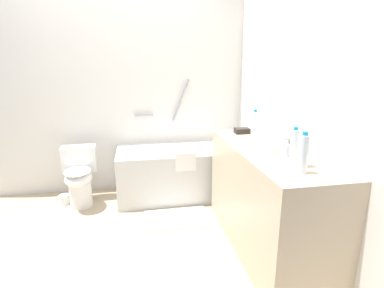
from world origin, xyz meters
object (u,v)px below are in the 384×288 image
object	(u,v)px
sink_basin	(266,145)
sink_faucet	(289,143)
water_bottle_2	(255,123)
amenity_basket	(242,131)
water_bottle_3	(303,154)
toilet_paper_roll	(64,199)
toilet	(79,176)
water_bottle_1	(295,144)
drinking_glass_0	(285,150)
water_bottle_0	(304,153)
bath_mat	(177,219)
bathtub	(181,170)
drinking_glass_1	(257,134)

from	to	relation	value
sink_basin	sink_faucet	bearing A→B (deg)	0.00
sink_basin	water_bottle_2	xyz separation A→B (m)	(0.07, 0.43, 0.09)
sink_faucet	amenity_basket	bearing A→B (deg)	110.82
water_bottle_3	toilet_paper_roll	world-z (taller)	water_bottle_3
toilet	water_bottle_1	size ratio (longest dim) A/B	2.78
drinking_glass_0	toilet_paper_roll	world-z (taller)	drinking_glass_0
toilet	water_bottle_0	world-z (taller)	water_bottle_0
bath_mat	water_bottle_1	bearing A→B (deg)	-49.29
toilet	sink_faucet	world-z (taller)	sink_faucet
water_bottle_1	toilet	bearing A→B (deg)	141.28
bathtub	sink_faucet	xyz separation A→B (m)	(0.72, -1.14, 0.59)
drinking_glass_1	amenity_basket	bearing A→B (deg)	105.91
drinking_glass_1	amenity_basket	xyz separation A→B (m)	(-0.06, 0.22, -0.02)
water_bottle_2	drinking_glass_1	size ratio (longest dim) A/B	3.03
water_bottle_0	bath_mat	bearing A→B (deg)	125.21
drinking_glass_0	water_bottle_3	bearing A→B (deg)	-100.65
water_bottle_0	toilet_paper_roll	xyz separation A→B (m)	(-1.91, 1.58, -0.91)
water_bottle_0	toilet_paper_roll	size ratio (longest dim) A/B	1.80
amenity_basket	water_bottle_2	bearing A→B (deg)	-53.41
sink_basin	water_bottle_1	distance (m)	0.32
water_bottle_0	water_bottle_2	distance (m)	0.89
toilet	amenity_basket	world-z (taller)	amenity_basket
sink_basin	bath_mat	distance (m)	1.24
water_bottle_0	drinking_glass_1	size ratio (longest dim) A/B	2.40
water_bottle_0	drinking_glass_0	size ratio (longest dim) A/B	2.28
bath_mat	sink_basin	bearing A→B (deg)	-39.68
bath_mat	toilet_paper_roll	distance (m)	1.33
drinking_glass_0	bath_mat	bearing A→B (deg)	132.12
sink_basin	amenity_basket	size ratio (longest dim) A/B	2.36
drinking_glass_1	toilet_paper_roll	size ratio (longest dim) A/B	0.75
water_bottle_3	water_bottle_2	bearing A→B (deg)	84.45
water_bottle_0	water_bottle_3	distance (m)	0.14
drinking_glass_1	drinking_glass_0	bearing A→B (deg)	-91.61
bathtub	drinking_glass_1	size ratio (longest dim) A/B	17.86
bathtub	toilet	world-z (taller)	bathtub
water_bottle_3	drinking_glass_1	distance (m)	0.89
water_bottle_1	bath_mat	world-z (taller)	water_bottle_1
bath_mat	water_bottle_2	bearing A→B (deg)	-9.32
sink_faucet	drinking_glass_1	bearing A→B (deg)	114.19
water_bottle_3	bath_mat	distance (m)	1.62
toilet	drinking_glass_1	distance (m)	1.97
sink_faucet	drinking_glass_1	xyz separation A→B (m)	(-0.14, 0.31, 0.01)
drinking_glass_1	toilet_paper_roll	distance (m)	2.25
bathtub	bath_mat	xyz separation A→B (m)	(-0.14, -0.59, -0.30)
toilet	bath_mat	world-z (taller)	toilet
drinking_glass_1	water_bottle_1	bearing A→B (deg)	-88.57
water_bottle_1	water_bottle_2	size ratio (longest dim) A/B	0.94
water_bottle_0	water_bottle_3	xyz separation A→B (m)	(-0.08, -0.11, 0.03)
sink_basin	bathtub	bearing A→B (deg)	114.70
water_bottle_0	water_bottle_2	size ratio (longest dim) A/B	0.79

